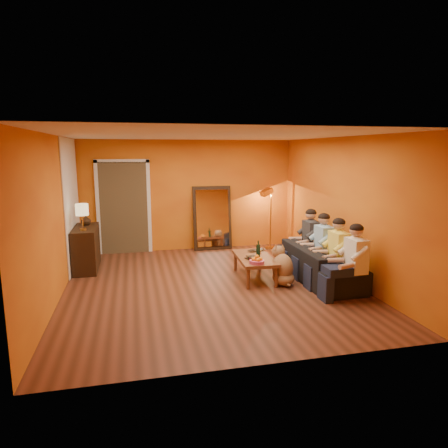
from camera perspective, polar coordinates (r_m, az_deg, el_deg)
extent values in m
cube|color=brown|center=(7.15, -1.86, -8.74)|extent=(5.00, 5.50, 0.00)
cube|color=white|center=(6.76, -1.99, 12.57)|extent=(5.00, 5.50, 0.00)
cube|color=orange|center=(9.53, -5.10, 4.08)|extent=(5.00, 0.00, 2.60)
cube|color=orange|center=(6.82, -23.01, 0.77)|extent=(0.00, 5.50, 2.60)
cube|color=orange|center=(7.71, 16.65, 2.19)|extent=(0.00, 5.50, 2.60)
cube|color=white|center=(8.53, -20.92, 2.69)|extent=(0.02, 1.90, 2.58)
cube|color=#3F2D19|center=(9.55, -14.10, 2.31)|extent=(1.06, 0.30, 2.10)
cube|color=white|center=(9.46, -17.56, 2.06)|extent=(0.08, 0.06, 2.20)
cube|color=white|center=(9.44, -10.65, 2.35)|extent=(0.08, 0.06, 2.20)
cube|color=white|center=(9.35, -14.40, 8.72)|extent=(1.22, 0.06, 0.08)
cube|color=black|center=(9.57, -1.69, 0.88)|extent=(0.92, 0.27, 1.51)
cube|color=white|center=(9.53, -1.64, 0.85)|extent=(0.78, 0.21, 1.35)
cube|color=black|center=(8.46, -19.08, -3.29)|extent=(0.44, 1.18, 0.85)
imported|color=black|center=(7.57, 13.41, -5.45)|extent=(2.15, 0.84, 0.63)
cylinder|color=black|center=(7.34, 4.91, -3.57)|extent=(0.07, 0.07, 0.31)
imported|color=#B27F3F|center=(7.55, 5.01, -4.07)|extent=(0.10, 0.10, 0.08)
imported|color=black|center=(7.78, 4.91, -3.83)|extent=(0.41, 0.33, 0.03)
imported|color=black|center=(7.17, 3.50, -5.08)|extent=(0.26, 0.28, 0.02)
imported|color=red|center=(7.18, 3.56, -4.90)|extent=(0.18, 0.24, 0.02)
imported|color=black|center=(7.15, 3.53, -4.80)|extent=(0.20, 0.25, 0.02)
imported|color=black|center=(8.60, -19.12, 0.53)|extent=(0.20, 0.20, 0.21)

